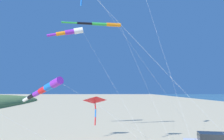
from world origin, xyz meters
name	(u,v)px	position (x,y,z in m)	size (l,w,h in m)	color
kite_windsock_purple_drifting	(70,32)	(15.06, -14.60, 13.73)	(12.70, 10.36, 14.51)	white
kite_windsock_striped_overhead	(45,89)	(13.56, 2.64, 5.59)	(12.72, 3.65, 6.33)	purple
kite_windsock_teal_far_right	(101,24)	(10.65, -12.37, 14.22)	(12.21, 9.03, 14.56)	orange
kite_delta_small_distant	(95,100)	(11.16, -9.43, 4.29)	(7.24, 10.36, 4.85)	red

